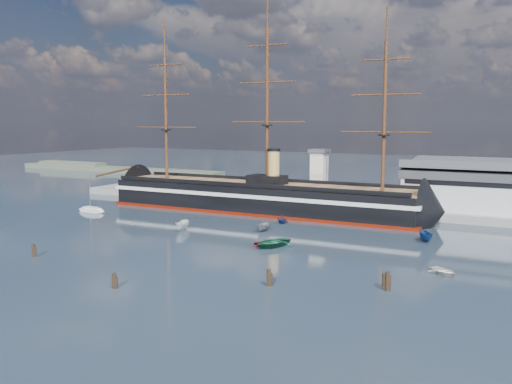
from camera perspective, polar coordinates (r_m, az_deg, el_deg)
The scene contains 18 objects.
ground at distance 135.56m, azimuth -0.28°, elevation -3.46°, with size 600.00×600.00×0.00m, color #1A2732.
quay at distance 163.89m, azimuth 8.94°, elevation -1.70°, with size 180.00×18.00×2.00m, color slate.
quay_tower at distance 162.42m, azimuth 6.32°, elevation 1.73°, with size 5.00×5.00×15.00m.
shoreline at distance 294.78m, azimuth -15.12°, elevation 2.32°, with size 120.00×10.00×4.00m.
warship at distance 157.26m, azimuth -0.10°, elevation -0.50°, with size 112.90×16.54×53.94m.
sailboat at distance 162.83m, azimuth -16.12°, elevation -1.70°, with size 6.94×2.27×11.00m.
motorboat_a at distance 131.68m, azimuth -7.36°, elevation -3.83°, with size 6.95×2.55×2.78m, color white.
motorboat_b at distance 113.54m, azimuth 0.98°, elevation -5.54°, with size 3.17×1.27×1.48m, color maroon.
motorboat_c at distance 129.43m, azimuth 0.74°, elevation -3.97°, with size 6.28×2.30×2.51m, color gray.
motorboat_d at distance 139.61m, azimuth 2.62°, elevation -3.16°, with size 6.16×2.67×2.26m, color navy.
motorboat_e at distance 98.82m, azimuth 18.25°, elevation -7.84°, with size 3.35×1.34×1.56m, color silver.
motorboat_f at distance 123.68m, azimuth 16.63°, elevation -4.79°, with size 6.50×2.38×2.60m, color navy.
motorboat_g at distance 113.99m, azimuth 1.63°, elevation -5.49°, with size 5.30×2.12×2.47m, color #1B5C41.
piling_near_left at distance 113.53m, azimuth -21.33°, elevation -6.04°, with size 0.64×0.64×3.09m, color black.
piling_near_mid at distance 89.06m, azimuth -13.98°, elevation -9.33°, with size 0.64×0.64×3.03m, color black.
piling_near_right at distance 87.63m, azimuth 1.29°, elevation -9.39°, with size 0.64×0.64×3.34m, color black.
piling_far_right at distance 89.29m, azimuth 12.67°, elevation -9.25°, with size 0.64×0.64×2.80m, color black.
piling_extra at distance 87.48m, azimuth 12.97°, elevation -9.60°, with size 0.64×0.64×3.60m, color black.
Camera 1 is at (64.85, -76.42, 24.90)m, focal length 40.00 mm.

